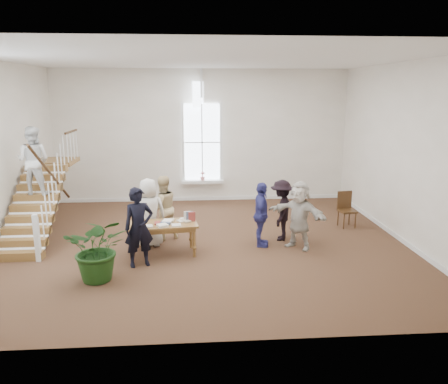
{
  "coord_description": "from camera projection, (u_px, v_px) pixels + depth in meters",
  "views": [
    {
      "loc": [
        -0.34,
        -10.53,
        3.79
      ],
      "look_at": [
        0.46,
        0.4,
        1.23
      ],
      "focal_mm": 35.0,
      "sensor_mm": 36.0,
      "label": 1
    }
  ],
  "objects": [
    {
      "name": "woman_cluster_b",
      "position": [
        281.0,
        210.0,
        11.21
      ],
      "size": [
        0.85,
        1.14,
        1.57
      ],
      "primitive_type": "imported",
      "rotation": [
        0.0,
        0.0,
        4.42
      ],
      "color": "black",
      "rests_on": "ground"
    },
    {
      "name": "room_shell",
      "position": [
        203.0,
        189.0,
        15.29
      ],
      "size": [
        10.49,
        10.0,
        10.0
      ],
      "color": "silver",
      "rests_on": "ground"
    },
    {
      "name": "woman_cluster_c",
      "position": [
        299.0,
        215.0,
        10.59
      ],
      "size": [
        1.48,
        1.42,
        1.68
      ],
      "primitive_type": "imported",
      "rotation": [
        0.0,
        0.0,
        5.53
      ],
      "color": "beige",
      "rests_on": "ground"
    },
    {
      "name": "floor_plant",
      "position": [
        98.0,
        248.0,
        8.8
      ],
      "size": [
        1.25,
        1.09,
        1.36
      ],
      "primitive_type": "imported",
      "rotation": [
        0.0,
        0.0,
        0.02
      ],
      "color": "#183A12",
      "rests_on": "ground"
    },
    {
      "name": "police_officer",
      "position": [
        139.0,
        227.0,
        9.49
      ],
      "size": [
        0.75,
        0.62,
        1.77
      ],
      "primitive_type": "imported",
      "rotation": [
        0.0,
        0.0,
        0.35
      ],
      "color": "black",
      "rests_on": "ground"
    },
    {
      "name": "elderly_woman",
      "position": [
        149.0,
        213.0,
        10.72
      ],
      "size": [
        0.95,
        0.75,
        1.71
      ],
      "primitive_type": "imported",
      "rotation": [
        0.0,
        0.0,
        3.42
      ],
      "color": "silver",
      "rests_on": "ground"
    },
    {
      "name": "staircase",
      "position": [
        36.0,
        177.0,
        11.16
      ],
      "size": [
        1.1,
        4.1,
        2.92
      ],
      "color": "brown",
      "rests_on": "ground"
    },
    {
      "name": "woman_cluster_a",
      "position": [
        261.0,
        215.0,
        10.73
      ],
      "size": [
        0.55,
        1.0,
        1.61
      ],
      "primitive_type": "imported",
      "rotation": [
        0.0,
        0.0,
        1.4
      ],
      "color": "navy",
      "rests_on": "ground"
    },
    {
      "name": "ground",
      "position": [
        207.0,
        243.0,
        11.11
      ],
      "size": [
        10.0,
        10.0,
        0.0
      ],
      "primitive_type": "plane",
      "color": "#49291C",
      "rests_on": "ground"
    },
    {
      "name": "library_table",
      "position": [
        163.0,
        227.0,
        10.2
      ],
      "size": [
        1.72,
        1.01,
        0.82
      ],
      "rotation": [
        0.0,
        0.0,
        0.12
      ],
      "color": "brown",
      "rests_on": "ground"
    },
    {
      "name": "side_chair",
      "position": [
        346.0,
        207.0,
        12.38
      ],
      "size": [
        0.49,
        0.49,
        1.0
      ],
      "rotation": [
        0.0,
        0.0,
        0.15
      ],
      "color": "#341E0E",
      "rests_on": "ground"
    },
    {
      "name": "person_yellow",
      "position": [
        163.0,
        208.0,
        11.23
      ],
      "size": [
        1.01,
        0.92,
        1.68
      ],
      "primitive_type": "imported",
      "rotation": [
        0.0,
        0.0,
        3.58
      ],
      "color": "#D8BD87",
      "rests_on": "ground"
    }
  ]
}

